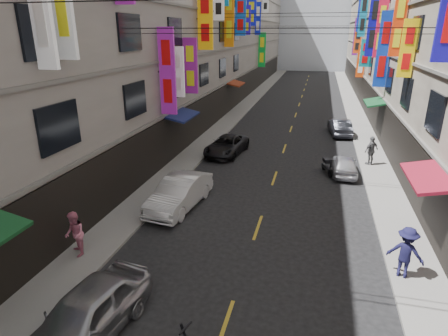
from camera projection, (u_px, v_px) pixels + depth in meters
The scene contains 18 objects.
sidewalk_left at pixel (238, 112), 39.55m from camera, with size 2.00×90.00×0.12m, color slate.
sidewalk_right at pixel (357, 118), 36.81m from camera, with size 2.00×90.00×0.12m, color slate.
building_row_left at pixel (181, 16), 37.68m from camera, with size 10.14×90.00×19.00m.
building_row_right at pixel (444, 14), 32.19m from camera, with size 10.14×90.00×19.00m.
haze_block at pixel (315, 16), 79.94m from camera, with size 18.00×8.00×22.00m, color silver.
shop_signage at pixel (297, 16), 28.34m from camera, with size 14.00×55.00×12.51m.
street_awnings at pixel (260, 119), 22.89m from camera, with size 13.99×35.20×0.41m.
overhead_cables at pixel (292, 19), 24.24m from camera, with size 14.00×38.04×1.24m.
lane_markings at pixel (293, 121), 35.47m from camera, with size 0.12×80.20×0.01m.
scooter_far_right at pixel (327, 166), 22.39m from camera, with size 0.73×1.76×1.14m.
car_left_near at pixel (86, 316), 10.21m from camera, with size 1.80×4.46×1.52m, color #A7A7AC.
car_left_mid at pixel (180, 193), 17.96m from camera, with size 1.60×4.58×1.51m, color silver.
car_left_far at pixel (227, 146), 25.86m from camera, with size 2.07×4.50×1.25m, color black.
car_right_mid at pixel (344, 165), 22.24m from camera, with size 1.41×3.51×1.19m, color silver.
car_right_far at pixel (340, 127), 30.70m from camera, with size 1.41×4.05×1.33m, color #282930.
pedestrian_lfar at pixel (75, 234), 13.85m from camera, with size 0.85×0.58×1.75m, color pink.
pedestrian_rnear at pixel (406, 252), 12.63m from camera, with size 1.19×0.62×1.85m, color #16153A.
pedestrian_rfar at pixel (371, 150), 23.42m from camera, with size 1.07×0.61×1.83m, color #5C5D5F.
Camera 1 is at (2.08, 3.62, 8.07)m, focal length 30.00 mm.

